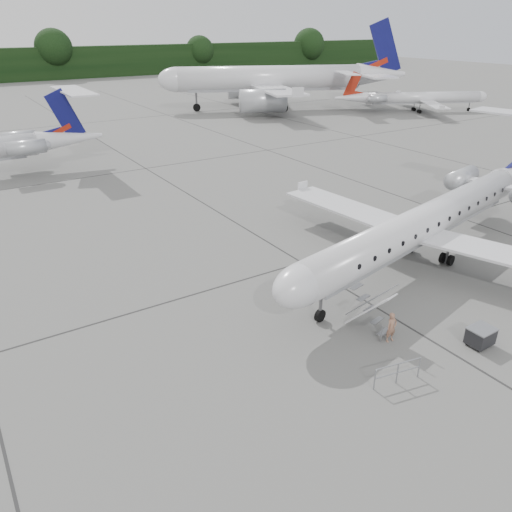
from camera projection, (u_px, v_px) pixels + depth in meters
ground at (411, 288)px, 28.41m from camera, size 320.00×320.00×0.00m
treeline at (14, 65)px, 125.80m from camera, size 260.00×4.00×8.00m
main_regional_jet at (426, 206)px, 29.88m from camera, size 32.82×26.50×7.47m
airstair at (370, 310)px, 24.00m from camera, size 1.28×2.31×2.34m
passenger at (392, 327)px, 23.38m from camera, size 0.57×0.40×1.51m
safety_railing at (397, 373)px, 20.70m from camera, size 2.17×0.51×1.00m
baggage_cart at (481, 336)px, 23.16m from camera, size 1.16×0.94×1.00m
bg_narrowbody at (270, 66)px, 83.79m from camera, size 47.89×42.02×14.30m
bg_regional_right at (424, 92)px, 82.89m from camera, size 30.22×27.09×6.52m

